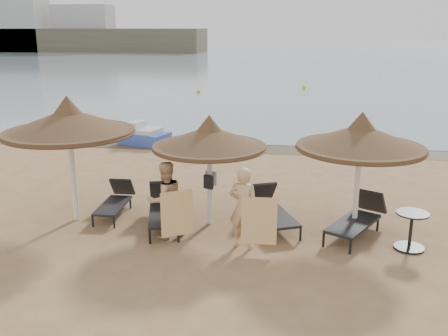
{
  "coord_description": "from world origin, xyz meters",
  "views": [
    {
      "loc": [
        1.8,
        -9.55,
        4.68
      ],
      "look_at": [
        0.21,
        1.2,
        1.55
      ],
      "focal_mm": 40.0,
      "sensor_mm": 36.0,
      "label": 1
    }
  ],
  "objects_px": {
    "person_right": "(244,201)",
    "side_table": "(411,232)",
    "lounger_far_right": "(358,217)",
    "palapa_right": "(361,138)",
    "person_left": "(165,194)",
    "lounger_far_left": "(116,200)",
    "lounger_near_left": "(164,208)",
    "palapa_left": "(68,122)",
    "pedal_boat": "(144,136)",
    "lounger_near_right": "(271,209)",
    "palapa_center": "(209,138)"
  },
  "relations": [
    {
      "from": "lounger_near_left",
      "to": "lounger_far_right",
      "type": "height_order",
      "value": "lounger_near_left"
    },
    {
      "from": "palapa_left",
      "to": "palapa_center",
      "type": "height_order",
      "value": "palapa_left"
    },
    {
      "from": "lounger_far_right",
      "to": "lounger_far_left",
      "type": "bearing_deg",
      "value": -155.32
    },
    {
      "from": "lounger_near_left",
      "to": "lounger_far_right",
      "type": "xyz_separation_m",
      "value": [
        4.59,
        0.07,
        -0.0
      ]
    },
    {
      "from": "person_left",
      "to": "pedal_boat",
      "type": "xyz_separation_m",
      "value": [
        -3.27,
        8.84,
        -0.7
      ]
    },
    {
      "from": "lounger_far_left",
      "to": "lounger_far_right",
      "type": "distance_m",
      "value": 6.02
    },
    {
      "from": "palapa_center",
      "to": "lounger_near_left",
      "type": "height_order",
      "value": "palapa_center"
    },
    {
      "from": "lounger_far_right",
      "to": "person_right",
      "type": "relative_size",
      "value": 1.01
    },
    {
      "from": "palapa_center",
      "to": "lounger_far_right",
      "type": "height_order",
      "value": "palapa_center"
    },
    {
      "from": "lounger_near_left",
      "to": "side_table",
      "type": "height_order",
      "value": "lounger_near_left"
    },
    {
      "from": "palapa_right",
      "to": "side_table",
      "type": "relative_size",
      "value": 3.46
    },
    {
      "from": "palapa_left",
      "to": "lounger_far_right",
      "type": "height_order",
      "value": "palapa_left"
    },
    {
      "from": "palapa_right",
      "to": "person_left",
      "type": "bearing_deg",
      "value": -168.68
    },
    {
      "from": "palapa_left",
      "to": "palapa_center",
      "type": "bearing_deg",
      "value": 3.9
    },
    {
      "from": "side_table",
      "to": "person_right",
      "type": "distance_m",
      "value": 3.66
    },
    {
      "from": "lounger_near_left",
      "to": "palapa_center",
      "type": "bearing_deg",
      "value": -5.34
    },
    {
      "from": "lounger_far_left",
      "to": "lounger_far_right",
      "type": "relative_size",
      "value": 0.84
    },
    {
      "from": "lounger_far_right",
      "to": "person_left",
      "type": "relative_size",
      "value": 1.03
    },
    {
      "from": "palapa_center",
      "to": "lounger_near_right",
      "type": "height_order",
      "value": "palapa_center"
    },
    {
      "from": "pedal_boat",
      "to": "lounger_near_left",
      "type": "bearing_deg",
      "value": -51.49
    },
    {
      "from": "person_left",
      "to": "person_right",
      "type": "height_order",
      "value": "person_right"
    },
    {
      "from": "lounger_far_left",
      "to": "pedal_boat",
      "type": "relative_size",
      "value": 0.82
    },
    {
      "from": "person_right",
      "to": "palapa_right",
      "type": "bearing_deg",
      "value": -140.31
    },
    {
      "from": "side_table",
      "to": "pedal_boat",
      "type": "height_order",
      "value": "pedal_boat"
    },
    {
      "from": "person_right",
      "to": "lounger_near_right",
      "type": "bearing_deg",
      "value": -95.76
    },
    {
      "from": "palapa_center",
      "to": "lounger_far_right",
      "type": "distance_m",
      "value": 3.9
    },
    {
      "from": "palapa_center",
      "to": "lounger_far_left",
      "type": "xyz_separation_m",
      "value": [
        -2.51,
        0.33,
        -1.78
      ]
    },
    {
      "from": "side_table",
      "to": "lounger_far_left",
      "type": "bearing_deg",
      "value": 171.11
    },
    {
      "from": "lounger_far_left",
      "to": "lounger_far_right",
      "type": "xyz_separation_m",
      "value": [
        6.01,
        -0.45,
        0.06
      ]
    },
    {
      "from": "palapa_left",
      "to": "lounger_near_left",
      "type": "bearing_deg",
      "value": 1.14
    },
    {
      "from": "side_table",
      "to": "lounger_near_left",
      "type": "bearing_deg",
      "value": 174.08
    },
    {
      "from": "lounger_near_right",
      "to": "palapa_right",
      "type": "bearing_deg",
      "value": -30.62
    },
    {
      "from": "lounger_far_left",
      "to": "lounger_near_right",
      "type": "height_order",
      "value": "lounger_near_right"
    },
    {
      "from": "lounger_near_left",
      "to": "person_right",
      "type": "distance_m",
      "value": 2.38
    },
    {
      "from": "palapa_center",
      "to": "person_left",
      "type": "distance_m",
      "value": 1.67
    },
    {
      "from": "side_table",
      "to": "pedal_boat",
      "type": "xyz_separation_m",
      "value": [
        -8.64,
        8.69,
        -0.06
      ]
    },
    {
      "from": "lounger_near_left",
      "to": "person_left",
      "type": "xyz_separation_m",
      "value": [
        0.25,
        -0.74,
        0.61
      ]
    },
    {
      "from": "palapa_right",
      "to": "side_table",
      "type": "distance_m",
      "value": 2.29
    },
    {
      "from": "side_table",
      "to": "person_right",
      "type": "xyz_separation_m",
      "value": [
        -3.57,
        -0.44,
        0.66
      ]
    },
    {
      "from": "palapa_center",
      "to": "palapa_right",
      "type": "distance_m",
      "value": 3.42
    },
    {
      "from": "side_table",
      "to": "person_right",
      "type": "height_order",
      "value": "person_right"
    },
    {
      "from": "palapa_left",
      "to": "lounger_near_right",
      "type": "distance_m",
      "value": 5.24
    },
    {
      "from": "palapa_left",
      "to": "pedal_boat",
      "type": "xyz_separation_m",
      "value": [
        -0.79,
        8.15,
        -2.13
      ]
    },
    {
      "from": "palapa_right",
      "to": "lounger_near_left",
      "type": "xyz_separation_m",
      "value": [
        -4.51,
        -0.12,
        -1.85
      ]
    },
    {
      "from": "person_right",
      "to": "side_table",
      "type": "bearing_deg",
      "value": -158.13
    },
    {
      "from": "palapa_right",
      "to": "side_table",
      "type": "height_order",
      "value": "palapa_right"
    },
    {
      "from": "person_left",
      "to": "pedal_boat",
      "type": "relative_size",
      "value": 0.94
    },
    {
      "from": "lounger_far_right",
      "to": "palapa_right",
      "type": "bearing_deg",
      "value": 176.21
    },
    {
      "from": "lounger_far_right",
      "to": "side_table",
      "type": "relative_size",
      "value": 2.56
    },
    {
      "from": "lounger_near_left",
      "to": "side_table",
      "type": "relative_size",
      "value": 2.63
    }
  ]
}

